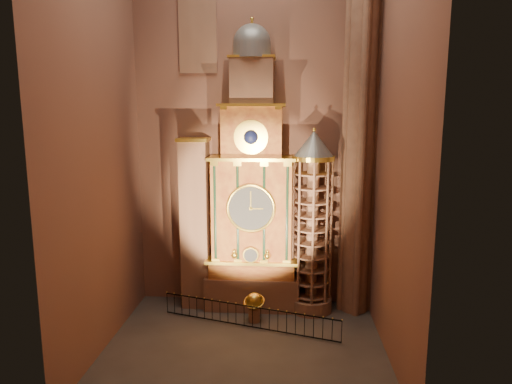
# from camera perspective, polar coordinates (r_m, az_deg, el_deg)

# --- Properties ---
(floor) EXTENTS (14.00, 14.00, 0.00)m
(floor) POSITION_cam_1_polar(r_m,az_deg,el_deg) (24.21, -1.42, -18.84)
(floor) COLOR #383330
(floor) RESTS_ON ground
(wall_back) EXTENTS (22.00, 0.00, 22.00)m
(wall_back) POSITION_cam_1_polar(r_m,az_deg,el_deg) (27.21, -0.32, 8.56)
(wall_back) COLOR #895B4A
(wall_back) RESTS_ON floor
(wall_left) EXTENTS (0.00, 22.00, 22.00)m
(wall_left) POSITION_cam_1_polar(r_m,az_deg,el_deg) (22.98, -19.36, 7.76)
(wall_left) COLOR #895B4A
(wall_left) RESTS_ON floor
(wall_right) EXTENTS (0.00, 22.00, 22.00)m
(wall_right) POSITION_cam_1_polar(r_m,az_deg,el_deg) (21.71, 17.35, 7.77)
(wall_right) COLOR #895B4A
(wall_right) RESTS_ON floor
(astronomical_clock) EXTENTS (5.60, 2.41, 16.70)m
(astronomical_clock) POSITION_cam_1_polar(r_m,az_deg,el_deg) (26.63, -0.48, -0.83)
(astronomical_clock) COLOR #8C634C
(astronomical_clock) RESTS_ON floor
(portrait_tower) EXTENTS (1.80, 1.60, 10.20)m
(portrait_tower) POSITION_cam_1_polar(r_m,az_deg,el_deg) (27.44, -7.58, -3.86)
(portrait_tower) COLOR #8C634C
(portrait_tower) RESTS_ON floor
(stair_turret) EXTENTS (2.50, 2.50, 10.80)m
(stair_turret) POSITION_cam_1_polar(r_m,az_deg,el_deg) (26.64, 7.02, -4.01)
(stair_turret) COLOR #8C634C
(stair_turret) RESTS_ON floor
(gothic_pier) EXTENTS (2.04, 2.04, 22.00)m
(gothic_pier) POSITION_cam_1_polar(r_m,az_deg,el_deg) (26.44, 12.95, 8.27)
(gothic_pier) COLOR #8C634C
(gothic_pier) RESTS_ON floor
(stained_glass_window) EXTENTS (2.20, 0.14, 5.20)m
(stained_glass_window) POSITION_cam_1_polar(r_m,az_deg,el_deg) (27.97, -7.32, 19.84)
(stained_glass_window) COLOR navy
(stained_glass_window) RESTS_ON wall_back
(celestial_globe) EXTENTS (1.35, 1.29, 1.69)m
(celestial_globe) POSITION_cam_1_polar(r_m,az_deg,el_deg) (26.35, -0.22, -13.87)
(celestial_globe) COLOR #8C634C
(celestial_globe) RESTS_ON floor
(iron_railing) EXTENTS (9.78, 2.97, 1.23)m
(iron_railing) POSITION_cam_1_polar(r_m,az_deg,el_deg) (25.77, -0.98, -15.29)
(iron_railing) COLOR black
(iron_railing) RESTS_ON floor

